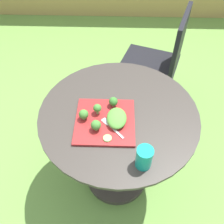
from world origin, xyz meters
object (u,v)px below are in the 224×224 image
salad_plate (105,121)px  patio_chair (161,58)px  drinking_glass (144,158)px  fork (111,126)px

salad_plate → patio_chair: bearing=64.0°
patio_chair → drinking_glass: size_ratio=8.09×
patio_chair → fork: (-0.36, -0.84, 0.21)m
patio_chair → salad_plate: size_ratio=3.04×
patio_chair → fork: patio_chair is taller
salad_plate → drinking_glass: size_ratio=2.66×
patio_chair → drinking_glass: (-0.21, -1.03, 0.24)m
patio_chair → drinking_glass: patio_chair is taller
fork → salad_plate: bearing=128.0°
drinking_glass → patio_chair: bearing=78.4°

